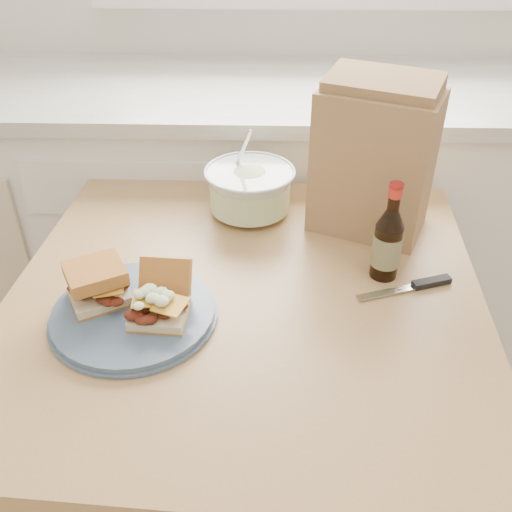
{
  "coord_description": "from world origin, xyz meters",
  "views": [
    {
      "loc": [
        -0.1,
        0.04,
        1.49
      ],
      "look_at": [
        -0.13,
        0.93,
        0.86
      ],
      "focal_mm": 40.0,
      "sensor_mm": 36.0,
      "label": 1
    }
  ],
  "objects_px": {
    "plate": "(134,314)",
    "coleslaw_bowl": "(250,192)",
    "dining_table": "(246,335)",
    "paper_bag": "(373,163)",
    "beer_bottle": "(388,243)"
  },
  "relations": [
    {
      "from": "coleslaw_bowl",
      "to": "beer_bottle",
      "type": "bearing_deg",
      "value": -41.11
    },
    {
      "from": "dining_table",
      "to": "beer_bottle",
      "type": "xyz_separation_m",
      "value": [
        0.28,
        0.07,
        0.19
      ]
    },
    {
      "from": "dining_table",
      "to": "paper_bag",
      "type": "height_order",
      "value": "paper_bag"
    },
    {
      "from": "coleslaw_bowl",
      "to": "paper_bag",
      "type": "xyz_separation_m",
      "value": [
        0.27,
        -0.05,
        0.1
      ]
    },
    {
      "from": "dining_table",
      "to": "coleslaw_bowl",
      "type": "height_order",
      "value": "coleslaw_bowl"
    },
    {
      "from": "coleslaw_bowl",
      "to": "plate",
      "type": "bearing_deg",
      "value": -117.12
    },
    {
      "from": "plate",
      "to": "paper_bag",
      "type": "xyz_separation_m",
      "value": [
        0.47,
        0.34,
        0.15
      ]
    },
    {
      "from": "plate",
      "to": "paper_bag",
      "type": "relative_size",
      "value": 0.94
    },
    {
      "from": "dining_table",
      "to": "plate",
      "type": "bearing_deg",
      "value": -154.55
    },
    {
      "from": "plate",
      "to": "coleslaw_bowl",
      "type": "height_order",
      "value": "coleslaw_bowl"
    },
    {
      "from": "beer_bottle",
      "to": "dining_table",
      "type": "bearing_deg",
      "value": 173.8
    },
    {
      "from": "plate",
      "to": "paper_bag",
      "type": "distance_m",
      "value": 0.6
    },
    {
      "from": "dining_table",
      "to": "paper_bag",
      "type": "relative_size",
      "value": 3.1
    },
    {
      "from": "beer_bottle",
      "to": "paper_bag",
      "type": "bearing_deg",
      "value": 73.83
    },
    {
      "from": "plate",
      "to": "coleslaw_bowl",
      "type": "distance_m",
      "value": 0.45
    }
  ]
}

